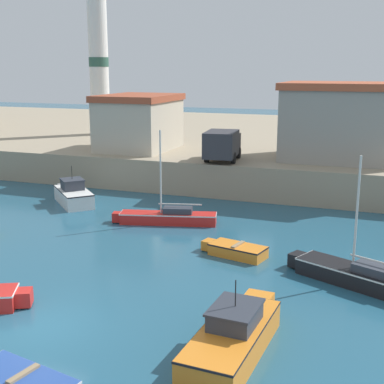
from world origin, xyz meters
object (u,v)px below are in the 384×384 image
at_px(sailboat_black_0, 360,276).
at_px(truck_on_quay, 222,144).
at_px(dinghy_orange_1, 236,250).
at_px(motorboat_white_3, 73,194).
at_px(sailboat_red_4, 167,217).
at_px(lighthouse, 99,60).
at_px(motorboat_orange_2, 234,335).
at_px(dinghy_blue_6, 27,384).
at_px(harbor_shed_far_end, 139,122).
at_px(harbor_shed_mid_row, 343,121).

bearing_deg(sailboat_black_0, truck_on_quay, 126.35).
relative_size(dinghy_orange_1, motorboat_white_3, 0.77).
xyz_separation_m(sailboat_red_4, lighthouse, (-15.28, 19.31, 9.24)).
bearing_deg(motorboat_orange_2, sailboat_black_0, 63.36).
xyz_separation_m(dinghy_blue_6, truck_on_quay, (-2.05, 25.50, 3.33)).
xyz_separation_m(lighthouse, harbor_shed_far_end, (8.00, -7.81, -5.00)).
relative_size(dinghy_blue_6, truck_on_quay, 0.87).
relative_size(sailboat_black_0, dinghy_blue_6, 1.59).
distance_m(dinghy_orange_1, lighthouse, 32.44).
distance_m(motorboat_white_3, truck_on_quay, 11.09).
xyz_separation_m(sailboat_black_0, sailboat_red_4, (-11.22, 5.70, -0.03)).
xyz_separation_m(motorboat_white_3, dinghy_blue_6, (10.66, -19.19, -0.33)).
distance_m(motorboat_white_3, sailboat_red_4, 8.15).
relative_size(sailboat_red_4, truck_on_quay, 1.38).
distance_m(dinghy_orange_1, dinghy_blue_6, 13.27).
bearing_deg(motorboat_white_3, harbor_shed_far_end, 86.50).
bearing_deg(dinghy_orange_1, sailboat_black_0, -16.30).
height_order(sailboat_black_0, harbor_shed_mid_row, harbor_shed_mid_row).
height_order(dinghy_blue_6, lighthouse, lighthouse).
height_order(dinghy_blue_6, truck_on_quay, truck_on_quay).
relative_size(harbor_shed_mid_row, truck_on_quay, 1.92).
bearing_deg(sailboat_red_4, sailboat_black_0, -26.94).
height_order(motorboat_white_3, lighthouse, lighthouse).
distance_m(motorboat_white_3, harbor_shed_mid_row, 19.83).
distance_m(dinghy_blue_6, harbor_shed_mid_row, 30.08).
height_order(motorboat_white_3, harbor_shed_far_end, harbor_shed_far_end).
relative_size(motorboat_orange_2, lighthouse, 0.41).
height_order(motorboat_orange_2, motorboat_white_3, motorboat_white_3).
height_order(motorboat_white_3, dinghy_blue_6, motorboat_white_3).
height_order(harbor_shed_mid_row, harbor_shed_far_end, harbor_shed_mid_row).
bearing_deg(dinghy_orange_1, dinghy_blue_6, -100.77).
bearing_deg(motorboat_orange_2, dinghy_orange_1, 105.31).
xyz_separation_m(sailboat_red_4, dinghy_blue_6, (2.81, -17.00, -0.12)).
relative_size(sailboat_red_4, harbor_shed_far_end, 0.88).
bearing_deg(harbor_shed_mid_row, dinghy_blue_6, -101.49).
height_order(sailboat_black_0, truck_on_quay, sailboat_black_0).
xyz_separation_m(dinghy_orange_1, motorboat_orange_2, (2.40, -8.77, 0.29)).
relative_size(sailboat_black_0, sailboat_red_4, 1.01).
bearing_deg(motorboat_orange_2, motorboat_white_3, 136.17).
bearing_deg(motorboat_orange_2, truck_on_quay, 108.06).
distance_m(sailboat_red_4, lighthouse, 26.30).
xyz_separation_m(motorboat_orange_2, sailboat_red_4, (-7.69, 12.74, -0.18)).
bearing_deg(sailboat_black_0, dinghy_blue_6, -126.65).
height_order(lighthouse, harbor_shed_far_end, lighthouse).
xyz_separation_m(dinghy_orange_1, harbor_shed_mid_row, (3.43, 16.04, 4.90)).
bearing_deg(dinghy_orange_1, truck_on_quay, 109.95).
bearing_deg(dinghy_blue_6, truck_on_quay, 94.59).
bearing_deg(harbor_shed_far_end, lighthouse, 135.69).
height_order(motorboat_orange_2, harbor_shed_far_end, harbor_shed_far_end).
distance_m(sailboat_black_0, sailboat_red_4, 12.58).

